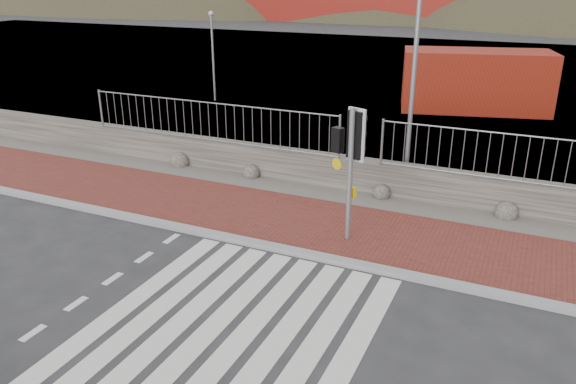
% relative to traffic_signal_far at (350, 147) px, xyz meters
% --- Properties ---
extents(ground, '(220.00, 220.00, 0.00)m').
position_rel_traffic_signal_far_xyz_m(ground, '(-0.69, -4.10, -2.24)').
color(ground, '#28282B').
rests_on(ground, ground).
extents(sidewalk_far, '(40.00, 3.00, 0.08)m').
position_rel_traffic_signal_far_xyz_m(sidewalk_far, '(-0.69, 0.40, -2.20)').
color(sidewalk_far, brown).
rests_on(sidewalk_far, ground).
extents(kerb_far, '(40.00, 0.25, 0.12)m').
position_rel_traffic_signal_far_xyz_m(kerb_far, '(-0.69, -1.10, -2.19)').
color(kerb_far, gray).
rests_on(kerb_far, ground).
extents(zebra_crossing, '(4.62, 5.60, 0.01)m').
position_rel_traffic_signal_far_xyz_m(zebra_crossing, '(-0.69, -4.10, -2.23)').
color(zebra_crossing, silver).
rests_on(zebra_crossing, ground).
extents(gravel_strip, '(40.00, 1.50, 0.06)m').
position_rel_traffic_signal_far_xyz_m(gravel_strip, '(-0.69, 2.40, -2.21)').
color(gravel_strip, '#59544C').
rests_on(gravel_strip, ground).
extents(stone_wall, '(40.00, 0.60, 0.90)m').
position_rel_traffic_signal_far_xyz_m(stone_wall, '(-0.69, 3.20, -1.79)').
color(stone_wall, '#423D37').
rests_on(stone_wall, ground).
extents(railing, '(18.07, 0.07, 1.22)m').
position_rel_traffic_signal_far_xyz_m(railing, '(-0.69, 3.05, -0.42)').
color(railing, gray).
rests_on(railing, stone_wall).
extents(quay, '(120.00, 40.00, 0.50)m').
position_rel_traffic_signal_far_xyz_m(quay, '(-0.69, 23.80, -2.24)').
color(quay, '#4C4C4F').
rests_on(quay, ground).
extents(water, '(220.00, 50.00, 0.05)m').
position_rel_traffic_signal_far_xyz_m(water, '(-0.69, 58.80, -2.24)').
color(water, '#3F4C54').
rests_on(water, ground).
extents(hills_backdrop, '(254.00, 90.00, 100.00)m').
position_rel_traffic_signal_far_xyz_m(hills_backdrop, '(6.06, 83.80, -25.29)').
color(hills_backdrop, '#323620').
rests_on(hills_backdrop, ground).
extents(traffic_signal_far, '(0.76, 0.48, 3.10)m').
position_rel_traffic_signal_far_xyz_m(traffic_signal_far, '(0.00, 0.00, 0.00)').
color(traffic_signal_far, gray).
rests_on(traffic_signal_far, ground).
extents(streetlight, '(1.55, 0.32, 7.29)m').
position_rel_traffic_signal_far_xyz_m(streetlight, '(0.53, 3.99, 1.86)').
color(streetlight, gray).
rests_on(streetlight, ground).
extents(shipping_container, '(6.70, 4.05, 2.60)m').
position_rel_traffic_signal_far_xyz_m(shipping_container, '(0.85, 14.86, -0.94)').
color(shipping_container, maroon).
rests_on(shipping_container, ground).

